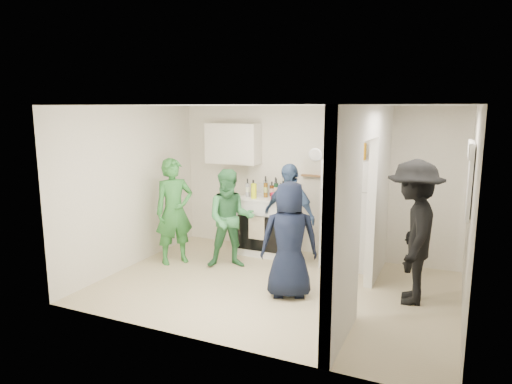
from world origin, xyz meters
TOP-DOWN VIEW (x-y plane):
  - floor at (0.00, 0.00)m, footprint 4.80×4.80m
  - wall_back at (0.00, 1.70)m, footprint 4.80×0.00m
  - wall_front at (0.00, -1.70)m, footprint 4.80×0.00m
  - wall_left at (-2.40, 0.00)m, footprint 0.00×3.40m
  - wall_right at (2.40, 0.00)m, footprint 0.00×3.40m
  - ceiling at (0.00, 0.00)m, footprint 4.80×4.80m
  - partition_pier_back at (1.20, 1.10)m, footprint 0.12×1.20m
  - partition_pier_front at (1.20, -1.10)m, footprint 0.12×1.20m
  - partition_header at (1.20, 0.00)m, footprint 0.12×1.00m
  - stove at (-0.71, 1.37)m, footprint 0.83×0.69m
  - upper_cabinet at (-1.40, 1.52)m, footprint 0.95×0.34m
  - fridge at (0.70, 1.34)m, footprint 0.70×0.68m
  - wicker_basket at (0.60, 1.39)m, footprint 0.35×0.25m
  - blue_bowl at (0.60, 1.39)m, footprint 0.24×0.24m
  - yellow_cup_stack_top at (0.92, 1.24)m, footprint 0.09×0.09m
  - wall_clock at (0.05, 1.68)m, footprint 0.22×0.02m
  - spice_shelf at (0.00, 1.65)m, footprint 0.35×0.08m
  - nook_window at (2.38, 0.20)m, footprint 0.03×0.70m
  - nook_window_frame at (2.36, 0.20)m, footprint 0.04×0.76m
  - nook_valance at (2.34, 0.20)m, footprint 0.04×0.82m
  - yellow_cup_stack_stove at (-0.83, 1.15)m, footprint 0.09×0.09m
  - red_cup at (-0.49, 1.17)m, footprint 0.09×0.09m
  - person_green_left at (-1.84, 0.31)m, footprint 0.70×0.74m
  - person_green_center at (-0.94, 0.50)m, footprint 0.94×0.87m
  - person_denim at (-0.11, 0.86)m, footprint 1.04×0.70m
  - person_navy at (0.29, -0.20)m, footprint 0.89×0.76m
  - person_nook at (1.77, 0.30)m, footprint 0.78×1.24m
  - bottle_a at (-0.99, 1.48)m, footprint 0.08×0.08m
  - bottle_b at (-0.91, 1.29)m, footprint 0.08×0.08m
  - bottle_c at (-0.79, 1.53)m, footprint 0.07×0.07m
  - bottle_d at (-0.69, 1.32)m, footprint 0.07×0.07m
  - bottle_e at (-0.61, 1.55)m, footprint 0.06×0.06m
  - bottle_f at (-0.54, 1.41)m, footprint 0.08×0.08m
  - bottle_g at (-0.44, 1.49)m, footprint 0.08×0.08m
  - bottle_h at (-0.99, 1.24)m, footprint 0.06×0.06m
  - bottle_i at (-0.64, 1.47)m, footprint 0.08×0.08m
  - bottle_j at (-0.40, 1.27)m, footprint 0.07×0.07m
  - bottle_k at (-0.95, 1.40)m, footprint 0.07×0.07m

SIDE VIEW (x-z plane):
  - floor at x=0.00m, z-range 0.00..0.00m
  - stove at x=-0.71m, z-range 0.00..0.98m
  - person_green_center at x=-0.94m, z-range 0.00..1.54m
  - person_navy at x=0.29m, z-range 0.00..1.55m
  - person_denim at x=-0.11m, z-range 0.00..1.64m
  - person_green_left at x=-1.84m, z-range 0.00..1.69m
  - fridge at x=0.70m, z-range 0.00..1.70m
  - person_nook at x=1.77m, z-range 0.00..1.84m
  - red_cup at x=-0.49m, z-range 0.98..1.10m
  - bottle_i at x=-0.64m, z-range 0.98..1.23m
  - yellow_cup_stack_stove at x=-0.83m, z-range 0.98..1.23m
  - bottle_a at x=-0.99m, z-range 0.98..1.24m
  - bottle_k at x=-0.95m, z-range 0.98..1.25m
  - bottle_g at x=-0.44m, z-range 0.98..1.25m
  - bottle_j at x=-0.40m, z-range 0.98..1.25m
  - bottle_b at x=-0.91m, z-range 0.98..1.27m
  - bottle_h at x=-0.99m, z-range 0.98..1.29m
  - bottle_e at x=-0.61m, z-range 0.98..1.30m
  - bottle_f at x=-0.54m, z-range 0.98..1.30m
  - bottle_d at x=-0.69m, z-range 0.98..1.31m
  - bottle_c at x=-0.79m, z-range 0.98..1.31m
  - wall_back at x=0.00m, z-range -1.15..3.65m
  - wall_front at x=0.00m, z-range -1.15..3.65m
  - wall_left at x=-2.40m, z-range -0.45..2.95m
  - wall_right at x=2.40m, z-range -0.45..2.95m
  - partition_pier_back at x=1.20m, z-range 0.00..2.50m
  - partition_pier_front at x=1.20m, z-range 0.00..2.50m
  - spice_shelf at x=0.00m, z-range 1.34..1.36m
  - nook_window at x=2.38m, z-range 1.25..2.05m
  - nook_window_frame at x=2.36m, z-range 1.22..2.08m
  - wall_clock at x=0.05m, z-range 1.59..1.81m
  - wicker_basket at x=0.60m, z-range 1.70..1.85m
  - yellow_cup_stack_top at x=0.92m, z-range 1.70..1.95m
  - upper_cabinet at x=-1.40m, z-range 1.50..2.20m
  - blue_bowl at x=0.60m, z-range 1.85..1.96m
  - nook_valance at x=2.34m, z-range 1.91..2.09m
  - partition_header at x=1.20m, z-range 2.10..2.50m
  - ceiling at x=0.00m, z-range 2.50..2.50m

